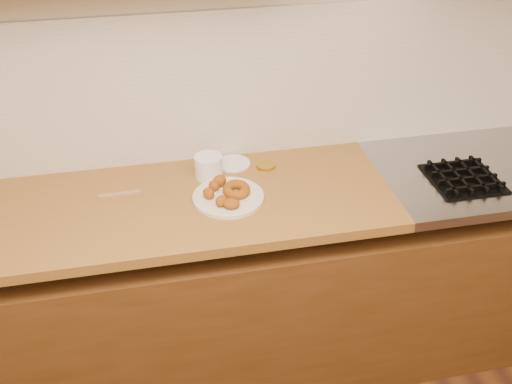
# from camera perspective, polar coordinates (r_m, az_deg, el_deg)

# --- Properties ---
(wall_back) EXTENTS (4.00, 0.02, 2.70)m
(wall_back) POSITION_cam_1_polar(r_m,az_deg,el_deg) (2.31, -1.57, 13.63)
(wall_back) COLOR #C4B492
(wall_back) RESTS_ON ground
(base_cabinet) EXTENTS (3.60, 0.60, 0.77)m
(base_cabinet) POSITION_cam_1_polar(r_m,az_deg,el_deg) (2.56, 0.03, -9.57)
(base_cabinet) COLOR #593519
(base_cabinet) RESTS_ON floor
(butcher_block) EXTENTS (2.30, 0.62, 0.04)m
(butcher_block) POSITION_cam_1_polar(r_m,az_deg,el_deg) (2.24, -16.51, -2.24)
(butcher_block) COLOR #986524
(butcher_block) RESTS_ON base_cabinet
(backsplash) EXTENTS (3.60, 0.02, 0.60)m
(backsplash) POSITION_cam_1_polar(r_m,az_deg,el_deg) (2.36, -1.46, 10.10)
(backsplash) COLOR beige
(backsplash) RESTS_ON wall_back
(donut_plate) EXTENTS (0.26, 0.26, 0.02)m
(donut_plate) POSITION_cam_1_polar(r_m,az_deg,el_deg) (2.20, -2.66, -0.50)
(donut_plate) COLOR beige
(donut_plate) RESTS_ON butcher_block
(ring_donut) EXTENTS (0.11, 0.12, 0.05)m
(ring_donut) POSITION_cam_1_polar(r_m,az_deg,el_deg) (2.19, -1.90, 0.22)
(ring_donut) COLOR #904E17
(ring_donut) RESTS_ON donut_plate
(fried_dough_chunks) EXTENTS (0.14, 0.21, 0.05)m
(fried_dough_chunks) POSITION_cam_1_polar(r_m,az_deg,el_deg) (2.17, -3.45, -0.08)
(fried_dough_chunks) COLOR #904E17
(fried_dough_chunks) RESTS_ON donut_plate
(plastic_tub) EXTENTS (0.14, 0.14, 0.09)m
(plastic_tub) POSITION_cam_1_polar(r_m,az_deg,el_deg) (2.31, -4.54, 2.43)
(plastic_tub) COLOR white
(plastic_tub) RESTS_ON butcher_block
(tub_lid) EXTENTS (0.18, 0.18, 0.01)m
(tub_lid) POSITION_cam_1_polar(r_m,az_deg,el_deg) (2.41, -2.17, 2.73)
(tub_lid) COLOR white
(tub_lid) RESTS_ON butcher_block
(brass_jar_lid) EXTENTS (0.09, 0.09, 0.01)m
(brass_jar_lid) POSITION_cam_1_polar(r_m,az_deg,el_deg) (2.39, 0.93, 2.53)
(brass_jar_lid) COLOR gold
(brass_jar_lid) RESTS_ON butcher_block
(wooden_utensil) EXTENTS (0.15, 0.02, 0.01)m
(wooden_utensil) POSITION_cam_1_polar(r_m,az_deg,el_deg) (2.27, -12.83, -0.24)
(wooden_utensil) COLOR #9D704B
(wooden_utensil) RESTS_ON butcher_block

